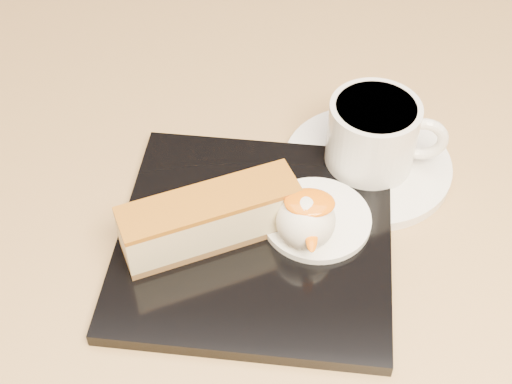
{
  "coord_description": "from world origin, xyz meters",
  "views": [
    {
      "loc": [
        0.01,
        -0.36,
        1.18
      ],
      "look_at": [
        -0.01,
        0.03,
        0.76
      ],
      "focal_mm": 50.0,
      "sensor_mm": 36.0,
      "label": 1
    }
  ],
  "objects_px": {
    "coffee_cup": "(375,134)",
    "saucer": "(367,165)",
    "ice_cream_scoop": "(306,221)",
    "cheesecake": "(210,218)",
    "table": "(266,350)",
    "dessert_plate": "(255,238)"
  },
  "relations": [
    {
      "from": "table",
      "to": "cheesecake",
      "type": "bearing_deg",
      "value": 174.56
    },
    {
      "from": "cheesecake",
      "to": "saucer",
      "type": "height_order",
      "value": "cheesecake"
    },
    {
      "from": "table",
      "to": "ice_cream_scoop",
      "type": "height_order",
      "value": "ice_cream_scoop"
    },
    {
      "from": "coffee_cup",
      "to": "ice_cream_scoop",
      "type": "bearing_deg",
      "value": -116.58
    },
    {
      "from": "coffee_cup",
      "to": "table",
      "type": "bearing_deg",
      "value": -126.19
    },
    {
      "from": "ice_cream_scoop",
      "to": "cheesecake",
      "type": "bearing_deg",
      "value": 180.0
    },
    {
      "from": "ice_cream_scoop",
      "to": "coffee_cup",
      "type": "xyz_separation_m",
      "value": [
        0.06,
        0.1,
        0.01
      ]
    },
    {
      "from": "table",
      "to": "dessert_plate",
      "type": "relative_size",
      "value": 3.64
    },
    {
      "from": "ice_cream_scoop",
      "to": "saucer",
      "type": "height_order",
      "value": "ice_cream_scoop"
    },
    {
      "from": "table",
      "to": "coffee_cup",
      "type": "height_order",
      "value": "coffee_cup"
    },
    {
      "from": "cheesecake",
      "to": "ice_cream_scoop",
      "type": "xyz_separation_m",
      "value": [
        0.08,
        0.0,
        0.0
      ]
    },
    {
      "from": "cheesecake",
      "to": "coffee_cup",
      "type": "xyz_separation_m",
      "value": [
        0.13,
        0.1,
        0.01
      ]
    },
    {
      "from": "table",
      "to": "cheesecake",
      "type": "relative_size",
      "value": 5.52
    },
    {
      "from": "coffee_cup",
      "to": "dessert_plate",
      "type": "bearing_deg",
      "value": -132.38
    },
    {
      "from": "ice_cream_scoop",
      "to": "coffee_cup",
      "type": "bearing_deg",
      "value": 57.94
    },
    {
      "from": "dessert_plate",
      "to": "cheesecake",
      "type": "xyz_separation_m",
      "value": [
        -0.04,
        -0.01,
        0.03
      ]
    },
    {
      "from": "table",
      "to": "saucer",
      "type": "xyz_separation_m",
      "value": [
        0.09,
        0.1,
        0.16
      ]
    },
    {
      "from": "ice_cream_scoop",
      "to": "saucer",
      "type": "bearing_deg",
      "value": 58.85
    },
    {
      "from": "dessert_plate",
      "to": "ice_cream_scoop",
      "type": "relative_size",
      "value": 4.67
    },
    {
      "from": "cheesecake",
      "to": "saucer",
      "type": "xyz_separation_m",
      "value": [
        0.13,
        0.1,
        -0.03
      ]
    },
    {
      "from": "coffee_cup",
      "to": "saucer",
      "type": "bearing_deg",
      "value": -180.0
    },
    {
      "from": "table",
      "to": "saucer",
      "type": "relative_size",
      "value": 5.33
    }
  ]
}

